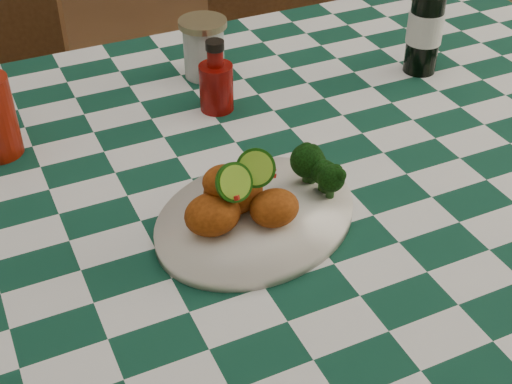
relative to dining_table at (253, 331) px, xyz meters
name	(u,v)px	position (x,y,z in m)	size (l,w,h in m)	color
dining_table	(253,331)	(0.00, 0.00, 0.00)	(1.66, 1.06, 0.79)	#103D2C
plate	(256,218)	(-0.06, -0.14, 0.40)	(0.31, 0.24, 0.02)	silver
fried_chicken_pile	(246,189)	(-0.07, -0.14, 0.46)	(0.15, 0.11, 0.09)	#9A410E
broccoli_side	(314,174)	(0.04, -0.13, 0.44)	(0.08, 0.08, 0.06)	black
ketchup_bottle	(216,76)	(0.01, 0.18, 0.46)	(0.06, 0.06, 0.13)	#6B0805
mason_jar	(204,48)	(0.04, 0.31, 0.45)	(0.09, 0.09, 0.11)	#B2BCBA
beer_bottle	(427,14)	(0.42, 0.15, 0.51)	(0.07, 0.07, 0.23)	black
wooden_chair_right	(287,85)	(0.45, 0.73, 0.07)	(0.42, 0.44, 0.93)	#472814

